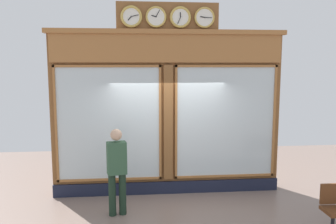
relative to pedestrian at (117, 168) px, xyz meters
name	(u,v)px	position (x,y,z in m)	size (l,w,h in m)	color
shop_facade	(167,111)	(-1.08, -1.17, 0.93)	(5.17, 0.42, 4.20)	brown
pedestrian	(117,168)	(0.00, 0.00, 0.00)	(0.40, 0.29, 1.69)	#1C2F21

